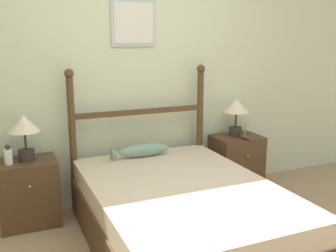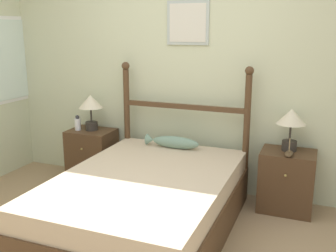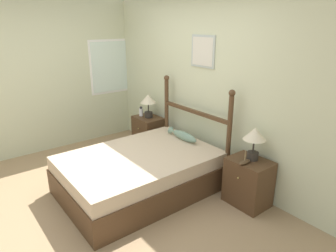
# 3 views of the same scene
# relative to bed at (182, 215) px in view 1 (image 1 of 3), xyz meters

# --- Properties ---
(wall_back) EXTENTS (6.40, 0.08, 2.55)m
(wall_back) POSITION_rel_bed_xyz_m (-0.06, 1.14, 1.02)
(wall_back) COLOR beige
(wall_back) RESTS_ON ground_plane
(bed) EXTENTS (1.40, 2.00, 0.52)m
(bed) POSITION_rel_bed_xyz_m (0.00, 0.00, 0.00)
(bed) COLOR #4C331E
(bed) RESTS_ON ground_plane
(headboard) EXTENTS (1.42, 0.09, 1.37)m
(headboard) POSITION_rel_bed_xyz_m (0.00, 0.97, 0.50)
(headboard) COLOR #4C331E
(headboard) RESTS_ON ground_plane
(nightstand_left) EXTENTS (0.51, 0.41, 0.59)m
(nightstand_left) POSITION_rel_bed_xyz_m (-1.09, 0.88, 0.04)
(nightstand_left) COLOR #4C331E
(nightstand_left) RESTS_ON ground_plane
(nightstand_right) EXTENTS (0.51, 0.41, 0.59)m
(nightstand_right) POSITION_rel_bed_xyz_m (1.09, 0.88, 0.04)
(nightstand_right) COLOR #4C331E
(nightstand_right) RESTS_ON ground_plane
(table_lamp_left) EXTENTS (0.27, 0.27, 0.41)m
(table_lamp_left) POSITION_rel_bed_xyz_m (-1.08, 0.89, 0.62)
(table_lamp_left) COLOR #2D2823
(table_lamp_left) RESTS_ON nightstand_left
(table_lamp_right) EXTENTS (0.27, 0.27, 0.41)m
(table_lamp_right) POSITION_rel_bed_xyz_m (1.09, 0.92, 0.62)
(table_lamp_right) COLOR #2D2823
(table_lamp_right) RESTS_ON nightstand_right
(bottle) EXTENTS (0.07, 0.07, 0.17)m
(bottle) POSITION_rel_bed_xyz_m (-1.23, 0.84, 0.41)
(bottle) COLOR white
(bottle) RESTS_ON nightstand_left
(model_boat) EXTENTS (0.07, 0.19, 0.17)m
(model_boat) POSITION_rel_bed_xyz_m (1.10, 0.76, 0.36)
(model_boat) COLOR #4C3823
(model_boat) RESTS_ON nightstand_right
(fish_pillow) EXTENTS (0.57, 0.11, 0.13)m
(fish_pillow) POSITION_rel_bed_xyz_m (-0.06, 0.80, 0.33)
(fish_pillow) COLOR gray
(fish_pillow) RESTS_ON bed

